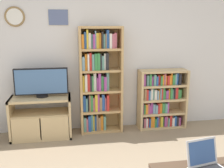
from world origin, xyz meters
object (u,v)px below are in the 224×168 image
object	(u,v)px
bookshelf_short	(160,99)
laptop	(207,164)
bookshelf_tall	(98,80)
television	(41,82)
tv_stand	(41,117)

from	to	relation	value
bookshelf_short	laptop	bearing A→B (deg)	-97.61
bookshelf_tall	bookshelf_short	xyz separation A→B (m)	(1.08, -0.00, -0.38)
television	bookshelf_tall	xyz separation A→B (m)	(0.90, 0.08, -0.01)
bookshelf_tall	bookshelf_short	size ratio (longest dim) A/B	1.71
tv_stand	laptop	xyz separation A→B (m)	(1.72, -2.00, 0.17)
bookshelf_short	laptop	distance (m)	2.13
laptop	bookshelf_short	bearing A→B (deg)	71.56
bookshelf_short	laptop	size ratio (longest dim) A/B	2.64
bookshelf_short	bookshelf_tall	bearing A→B (deg)	179.82
bookshelf_tall	laptop	bearing A→B (deg)	-69.38
bookshelf_tall	laptop	world-z (taller)	bookshelf_tall
tv_stand	television	world-z (taller)	television
tv_stand	bookshelf_tall	xyz separation A→B (m)	(0.93, 0.12, 0.55)
bookshelf_short	tv_stand	bearing A→B (deg)	-176.74
bookshelf_tall	bookshelf_short	world-z (taller)	bookshelf_tall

